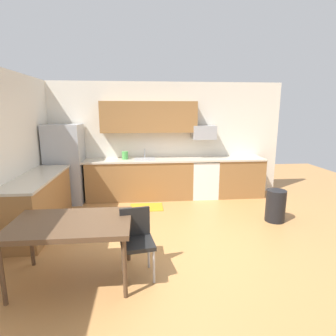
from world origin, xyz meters
The scene contains 18 objects.
ground_plane centered at (0.00, 0.00, 0.00)m, with size 12.00×12.00×0.00m, color #B77F47.
wall_back centered at (0.00, 2.65, 1.35)m, with size 5.80×0.10×2.70m, color silver.
cabinet_run_back centered at (-0.53, 2.30, 0.45)m, with size 2.43×0.60×0.90m, color olive.
cabinet_run_back_right centered at (1.84, 2.30, 0.45)m, with size 1.12×0.60×0.90m, color olive.
cabinet_run_left centered at (-2.30, 0.80, 0.45)m, with size 0.60×2.00×0.90m, color olive.
countertop_back centered at (0.00, 2.30, 0.92)m, with size 4.80×0.64×0.04m, color beige.
countertop_left centered at (-2.30, 0.80, 0.92)m, with size 0.64×2.00×0.04m, color beige.
upper_cabinets_back centered at (-0.30, 2.43, 1.90)m, with size 2.20×0.34×0.70m, color olive.
refrigerator centered at (-2.18, 2.22, 0.88)m, with size 0.76×0.70×1.75m, color #9EA0A5.
oven_range centered at (0.98, 2.30, 0.46)m, with size 0.60×0.60×0.91m.
microwave centered at (0.98, 2.40, 1.54)m, with size 0.54×0.36×0.32m, color #9EA0A5.
sink_basin centered at (-0.41, 2.30, 0.88)m, with size 0.48×0.40×0.14m, color #A5A8AD.
sink_faucet centered at (-0.41, 2.48, 1.04)m, with size 0.02×0.02×0.24m, color #B2B5BA.
dining_table centered at (-1.33, -0.82, 0.70)m, with size 1.40×0.90×0.76m.
chair_near_table centered at (-0.57, -0.76, 0.50)m, with size 0.46×0.46×0.85m.
trash_bin centered at (2.00, 0.70, 0.30)m, with size 0.36×0.36×0.60m, color black.
floor_mat centered at (-0.40, 1.65, 0.01)m, with size 0.70×0.50×0.01m, color orange.
kettle centered at (-0.87, 2.35, 1.02)m, with size 0.14×0.14×0.20m, color #4CA54C.
Camera 1 is at (-0.48, -3.93, 2.05)m, focal length 29.17 mm.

